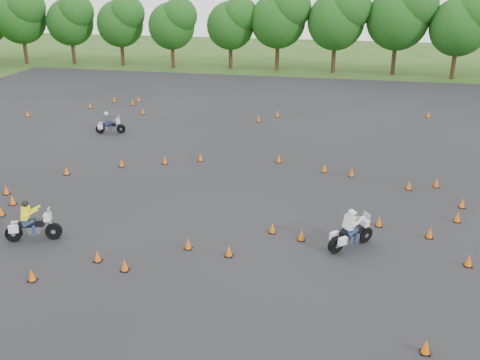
{
  "coord_description": "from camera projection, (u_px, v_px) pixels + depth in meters",
  "views": [
    {
      "loc": [
        4.8,
        -18.96,
        10.43
      ],
      "look_at": [
        0.0,
        4.0,
        1.2
      ],
      "focal_mm": 40.0,
      "sensor_mm": 36.0,
      "label": 1
    }
  ],
  "objects": [
    {
      "name": "ground",
      "position": [
        220.0,
        242.0,
        22.0
      ],
      "size": [
        140.0,
        140.0,
        0.0
      ],
      "primitive_type": "plane",
      "color": "#2D5119",
      "rests_on": "ground"
    },
    {
      "name": "traffic_cones",
      "position": [
        225.0,
        184.0,
        27.28
      ],
      "size": [
        36.08,
        33.13,
        0.45
      ],
      "color": "#E85A09",
      "rests_on": "asphalt_pad"
    },
    {
      "name": "rider_grey",
      "position": [
        110.0,
        122.0,
        36.39
      ],
      "size": [
        2.11,
        1.11,
        1.56
      ],
      "primitive_type": null,
      "rotation": [
        0.0,
        0.0,
        0.26
      ],
      "color": "#404348",
      "rests_on": "ground"
    },
    {
      "name": "rider_yellow",
      "position": [
        32.0,
        221.0,
        21.83
      ],
      "size": [
        2.36,
        1.41,
        1.74
      ],
      "primitive_type": null,
      "rotation": [
        0.0,
        0.0,
        0.34
      ],
      "color": "#FFFC16",
      "rests_on": "ground"
    },
    {
      "name": "treeline",
      "position": [
        319.0,
        36.0,
        51.58
      ],
      "size": [
        87.1,
        32.06,
        10.13
      ],
      "color": "#1A4914",
      "rests_on": "ground"
    },
    {
      "name": "asphalt_pad",
      "position": [
        248.0,
        188.0,
        27.47
      ],
      "size": [
        62.0,
        62.0,
        0.0
      ],
      "primitive_type": "plane",
      "color": "black",
      "rests_on": "ground"
    },
    {
      "name": "rider_white",
      "position": [
        351.0,
        227.0,
        21.26
      ],
      "size": [
        2.11,
        2.13,
        1.77
      ],
      "primitive_type": null,
      "rotation": [
        0.0,
        0.0,
        0.79
      ],
      "color": "silver",
      "rests_on": "ground"
    }
  ]
}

